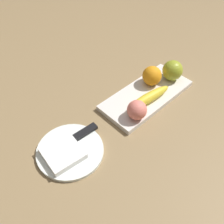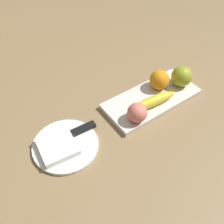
% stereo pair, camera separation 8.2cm
% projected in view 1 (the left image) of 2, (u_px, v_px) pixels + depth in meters
% --- Properties ---
extents(ground_plane, '(2.40, 2.40, 0.00)m').
position_uv_depth(ground_plane, '(138.00, 96.00, 0.94)').
color(ground_plane, olive).
extents(fruit_tray, '(0.35, 0.16, 0.02)m').
position_uv_depth(fruit_tray, '(147.00, 95.00, 0.93)').
color(fruit_tray, silver).
rests_on(fruit_tray, ground_plane).
extents(apple, '(0.08, 0.08, 0.08)m').
position_uv_depth(apple, '(173.00, 70.00, 0.95)').
color(apple, '#919D26').
rests_on(apple, fruit_tray).
extents(banana, '(0.19, 0.06, 0.04)m').
position_uv_depth(banana, '(149.00, 98.00, 0.88)').
color(banana, yellow).
rests_on(banana, fruit_tray).
extents(orange_near_apple, '(0.07, 0.07, 0.07)m').
position_uv_depth(orange_near_apple, '(153.00, 76.00, 0.93)').
color(orange_near_apple, orange).
rests_on(orange_near_apple, fruit_tray).
extents(peach, '(0.07, 0.07, 0.07)m').
position_uv_depth(peach, '(137.00, 110.00, 0.82)').
color(peach, '#E6786A').
rests_on(peach, fruit_tray).
extents(dinner_plate, '(0.20, 0.20, 0.01)m').
position_uv_depth(dinner_plate, '(70.00, 151.00, 0.77)').
color(dinner_plate, white).
rests_on(dinner_plate, ground_plane).
extents(folded_napkin, '(0.12, 0.12, 0.02)m').
position_uv_depth(folded_napkin, '(63.00, 153.00, 0.74)').
color(folded_napkin, white).
rests_on(folded_napkin, dinner_plate).
extents(knife, '(0.18, 0.03, 0.01)m').
position_uv_depth(knife, '(80.00, 135.00, 0.80)').
color(knife, silver).
rests_on(knife, dinner_plate).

